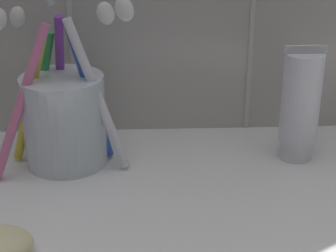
{
  "coord_description": "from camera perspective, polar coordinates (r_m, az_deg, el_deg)",
  "views": [
    {
      "loc": [
        -9.66,
        -42.18,
        29.21
      ],
      "look_at": [
        -7.75,
        3.94,
        8.48
      ],
      "focal_mm": 60.0,
      "sensor_mm": 36.0,
      "label": 1
    }
  ],
  "objects": [
    {
      "name": "toothbrush_cup",
      "position": [
        0.57,
        -10.61,
        1.22
      ],
      "size": [
        15.83,
        11.93,
        17.55
      ],
      "color": "silver",
      "rests_on": "sink_counter"
    },
    {
      "name": "toothpaste_tube",
      "position": [
        0.58,
        13.29,
        2.13
      ],
      "size": [
        4.12,
        3.92,
        12.12
      ],
      "color": "white",
      "rests_on": "sink_counter"
    },
    {
      "name": "sink_counter",
      "position": [
        0.52,
        8.92,
        -9.25
      ],
      "size": [
        78.52,
        36.15,
        2.0
      ],
      "primitive_type": "cube",
      "color": "white",
      "rests_on": "ground"
    }
  ]
}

